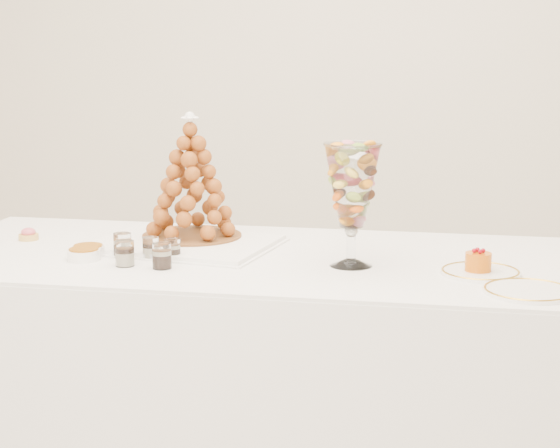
# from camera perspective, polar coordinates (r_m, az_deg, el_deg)

# --- Properties ---
(buffet_table) EXTENTS (2.25, 0.98, 0.84)m
(buffet_table) POSITION_cam_1_polar(r_m,az_deg,el_deg) (2.92, 0.14, -10.04)
(buffet_table) COLOR white
(buffet_table) RESTS_ON ground
(lace_tray) EXTENTS (0.58, 0.46, 0.02)m
(lace_tray) POSITION_cam_1_polar(r_m,az_deg,el_deg) (2.94, -5.90, -1.21)
(lace_tray) COLOR white
(lace_tray) RESTS_ON buffet_table
(macaron_vase) EXTENTS (0.16, 0.16, 0.35)m
(macaron_vase) POSITION_cam_1_polar(r_m,az_deg,el_deg) (2.65, 4.41, 2.24)
(macaron_vase) COLOR white
(macaron_vase) RESTS_ON buffet_table
(cake_plate) EXTENTS (0.22, 0.22, 0.01)m
(cake_plate) POSITION_cam_1_polar(r_m,az_deg,el_deg) (2.65, 12.11, -2.90)
(cake_plate) COLOR white
(cake_plate) RESTS_ON buffet_table
(spare_plate) EXTENTS (0.23, 0.23, 0.01)m
(spare_plate) POSITION_cam_1_polar(r_m,az_deg,el_deg) (2.48, 14.91, -3.98)
(spare_plate) COLOR white
(spare_plate) RESTS_ON buffet_table
(pink_tart) EXTENTS (0.06, 0.06, 0.04)m
(pink_tart) POSITION_cam_1_polar(r_m,az_deg,el_deg) (3.14, -15.08, -0.64)
(pink_tart) COLOR tan
(pink_tart) RESTS_ON buffet_table
(verrine_a) EXTENTS (0.07, 0.07, 0.07)m
(verrine_a) POSITION_cam_1_polar(r_m,az_deg,el_deg) (2.83, -9.58, -1.27)
(verrine_a) COLOR white
(verrine_a) RESTS_ON buffet_table
(verrine_b) EXTENTS (0.05, 0.05, 0.07)m
(verrine_b) POSITION_cam_1_polar(r_m,az_deg,el_deg) (2.79, -7.89, -1.46)
(verrine_b) COLOR white
(verrine_b) RESTS_ON buffet_table
(verrine_c) EXTENTS (0.06, 0.06, 0.06)m
(verrine_c) POSITION_cam_1_polar(r_m,az_deg,el_deg) (2.77, -6.57, -1.55)
(verrine_c) COLOR white
(verrine_c) RESTS_ON buffet_table
(verrine_d) EXTENTS (0.06, 0.06, 0.07)m
(verrine_d) POSITION_cam_1_polar(r_m,az_deg,el_deg) (2.71, -9.45, -1.78)
(verrine_d) COLOR white
(verrine_d) RESTS_ON buffet_table
(verrine_e) EXTENTS (0.07, 0.07, 0.07)m
(verrine_e) POSITION_cam_1_polar(r_m,az_deg,el_deg) (2.67, -7.22, -1.94)
(verrine_e) COLOR white
(verrine_e) RESTS_ON buffet_table
(ramekin_back) EXTENTS (0.10, 0.10, 0.03)m
(ramekin_back) POSITION_cam_1_polar(r_m,az_deg,el_deg) (2.86, -11.61, -1.62)
(ramekin_back) COLOR white
(ramekin_back) RESTS_ON buffet_table
(ramekin_front) EXTENTS (0.10, 0.10, 0.03)m
(ramekin_front) POSITION_cam_1_polar(r_m,az_deg,el_deg) (2.81, -11.87, -1.85)
(ramekin_front) COLOR white
(ramekin_front) RESTS_ON buffet_table
(croquembouche) EXTENTS (0.33, 0.33, 0.40)m
(croquembouche) POSITION_cam_1_polar(r_m,az_deg,el_deg) (2.98, -5.46, 2.88)
(croquembouche) COLOR brown
(croquembouche) RESTS_ON lace_tray
(mousse_cake) EXTENTS (0.07, 0.07, 0.06)m
(mousse_cake) POSITION_cam_1_polar(r_m,az_deg,el_deg) (2.64, 11.99, -2.25)
(mousse_cake) COLOR #C95B09
(mousse_cake) RESTS_ON cake_plate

